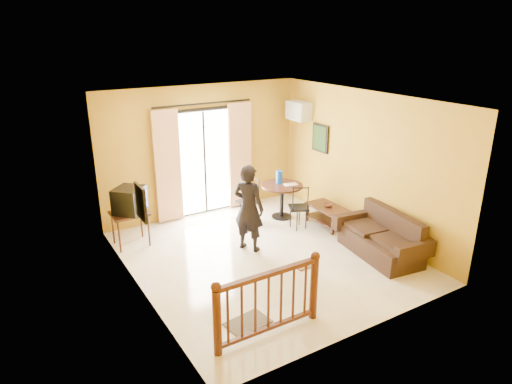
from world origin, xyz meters
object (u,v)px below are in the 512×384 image
coffee_table (328,213)px  standing_person (249,208)px  sofa (383,239)px  dining_table (282,192)px  television (130,200)px

coffee_table → standing_person: size_ratio=0.57×
sofa → standing_person: (-1.94, 1.45, 0.52)m
dining_table → coffee_table: bearing=-56.0°
television → sofa: television is taller
dining_table → standing_person: bearing=-145.8°
television → standing_person: bearing=-80.5°
television → coffee_table: television is taller
television → sofa: size_ratio=0.40×
coffee_table → dining_table: bearing=124.0°
dining_table → sofa: 2.46m
dining_table → sofa: bearing=-76.4°
television → dining_table: 3.18m
sofa → standing_person: 2.47m
coffee_table → sofa: bearing=-89.9°
dining_table → standing_person: (-1.37, -0.93, 0.23)m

